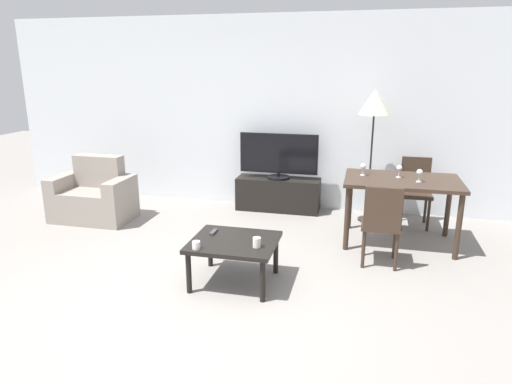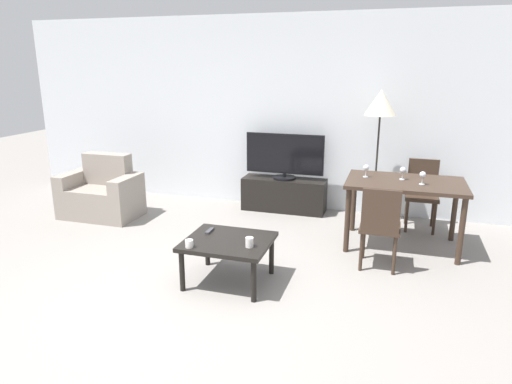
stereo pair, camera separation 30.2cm
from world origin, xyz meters
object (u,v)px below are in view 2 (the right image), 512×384
object	(u,v)px
cup_white_near	(249,242)
wine_glass_center	(423,175)
dining_table	(405,189)
dining_chair_near	(380,224)
floor_lamp	(381,107)
coffee_table	(228,245)
tv	(285,156)
wine_glass_right	(366,168)
armchair	(102,194)
wine_glass_left	(403,171)
tv_stand	(284,195)
remote_primary	(210,231)
cup_colored_far	(189,244)
dining_chair_far	(422,191)

from	to	relation	value
cup_white_near	wine_glass_center	distance (m)	2.12
dining_table	wine_glass_center	bearing A→B (deg)	-32.16
dining_chair_near	cup_white_near	bearing A→B (deg)	-143.57
floor_lamp	coffee_table	bearing A→B (deg)	-119.63
tv	wine_glass_right	xyz separation A→B (m)	(1.17, -0.83, 0.08)
floor_lamp	armchair	bearing A→B (deg)	-167.35
wine_glass_left	wine_glass_center	world-z (taller)	same
tv	coffee_table	xyz separation A→B (m)	(0.02, -2.33, -0.41)
tv	cup_white_near	distance (m)	2.47
tv_stand	dining_chair_near	distance (m)	2.14
armchair	tv_stand	xyz separation A→B (m)	(2.34, 0.98, -0.07)
remote_primary	cup_white_near	distance (m)	0.56
cup_colored_far	wine_glass_left	size ratio (longest dim) A/B	0.50
tv_stand	wine_glass_right	bearing A→B (deg)	-35.51
tv_stand	dining_chair_far	world-z (taller)	dining_chair_far
dining_chair_far	tv_stand	bearing A→B (deg)	174.62
tv	dining_chair_far	xyz separation A→B (m)	(1.83, -0.17, -0.30)
wine_glass_center	armchair	bearing A→B (deg)	179.67
tv_stand	remote_primary	size ratio (longest dim) A/B	7.87
wine_glass_right	dining_chair_near	bearing A→B (deg)	-74.46
tv_stand	dining_table	distance (m)	1.89
tv_stand	floor_lamp	bearing A→B (deg)	-7.66
dining_chair_far	floor_lamp	xyz separation A→B (m)	(-0.58, 0.00, 1.03)
armchair	dining_chair_far	distance (m)	4.25
coffee_table	wine_glass_center	world-z (taller)	wine_glass_center
dining_chair_far	floor_lamp	world-z (taller)	floor_lamp
armchair	wine_glass_right	size ratio (longest dim) A/B	7.07
coffee_table	remote_primary	xyz separation A→B (m)	(-0.25, 0.14, 0.06)
dining_chair_far	wine_glass_left	xyz separation A→B (m)	(-0.27, -0.66, 0.39)
cup_colored_far	dining_table	bearing A→B (deg)	42.72
dining_chair_far	cup_white_near	world-z (taller)	dining_chair_far
coffee_table	dining_chair_far	bearing A→B (deg)	50.00
remote_primary	wine_glass_center	world-z (taller)	wine_glass_center
tv_stand	dining_chair_far	bearing A→B (deg)	-5.38
wine_glass_center	wine_glass_right	distance (m)	0.63
tv	cup_white_near	world-z (taller)	tv
tv	dining_chair_far	bearing A→B (deg)	-5.31
dining_table	floor_lamp	size ratio (longest dim) A/B	0.74
dining_table	dining_chair_far	bearing A→B (deg)	72.69
dining_chair_near	coffee_table	bearing A→B (deg)	-152.33
remote_primary	wine_glass_right	size ratio (longest dim) A/B	1.03
tv	dining_chair_far	distance (m)	1.87
coffee_table	wine_glass_left	world-z (taller)	wine_glass_left
cup_white_near	wine_glass_right	xyz separation A→B (m)	(0.89, 1.61, 0.40)
floor_lamp	cup_white_near	bearing A→B (deg)	-113.39
cup_colored_far	remote_primary	bearing A→B (deg)	87.10
tv_stand	dining_chair_near	size ratio (longest dim) A/B	1.35
cup_white_near	cup_colored_far	world-z (taller)	cup_white_near
wine_glass_center	cup_white_near	bearing A→B (deg)	-136.23
dining_chair_near	wine_glass_left	size ratio (longest dim) A/B	6.00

